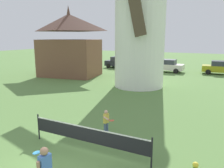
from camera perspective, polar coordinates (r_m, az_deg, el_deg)
The scene contains 8 objects.
windmill at distance 19.70m, azimuth 7.14°, elevation 17.01°, with size 8.97×4.92×13.22m.
tennis_net at distance 8.63m, azimuth -6.16°, elevation -12.73°, with size 4.98×0.06×1.10m.
player_far at distance 10.14m, azimuth -1.43°, elevation -9.20°, with size 0.66×0.61×1.09m.
stray_ball at distance 8.40m, azimuth 20.43°, elevation -18.66°, with size 0.20×0.20×0.20m, color yellow.
parked_car_black at distance 31.84m, azimuth 1.93°, elevation 5.56°, with size 4.02×2.02×1.56m.
parked_car_cream at distance 28.90m, azimuth 13.39°, elevation 4.62°, with size 4.38×1.90×1.56m.
parked_car_mustard at distance 29.11m, azimuth 26.27°, elevation 3.77°, with size 4.56×2.09×1.56m.
chapel at distance 25.54m, azimuth -10.69°, elevation 9.39°, with size 6.94×5.55×7.60m.
Camera 1 is at (4.36, -5.02, 4.25)m, focal length 36.07 mm.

